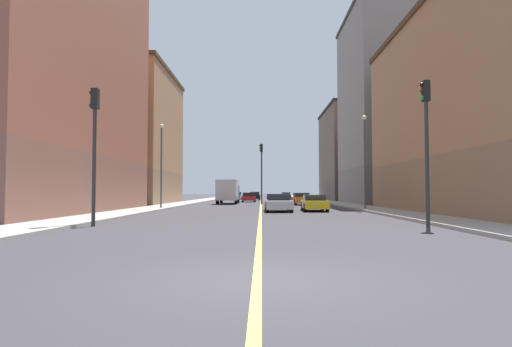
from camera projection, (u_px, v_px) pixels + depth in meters
ground_plane at (257, 280)px, 7.21m from camera, size 400.00×400.00×0.00m
sidewalk_left at (328, 202)px, 56.05m from camera, size 2.81×168.00×0.15m
sidewalk_right at (194, 202)px, 56.29m from camera, size 2.81×168.00×0.15m
lane_center_stripe at (261, 202)px, 56.17m from camera, size 0.16×154.00×0.01m
building_left_near at (505, 107)px, 27.29m from camera, size 11.22×24.27×13.85m
building_left_mid at (395, 108)px, 49.64m from camera, size 11.22×15.12×22.65m
building_left_far at (360, 154)px, 67.62m from camera, size 11.22×16.50×14.72m
building_right_corner at (25, 36)px, 28.34m from camera, size 11.22×21.60×23.80m
building_right_midblock at (123, 138)px, 48.48m from camera, size 11.22×15.53×15.21m
traffic_light_left_near at (426, 132)px, 18.09m from camera, size 0.40×0.32×6.28m
traffic_light_right_near at (94, 137)px, 18.28m from camera, size 0.40×0.32×5.98m
traffic_light_median_far at (261, 166)px, 47.96m from camera, size 0.40×0.32×6.88m
street_lamp_left_near at (365, 152)px, 33.06m from camera, size 0.36×0.36×7.31m
street_lamp_right_near at (161, 157)px, 34.66m from camera, size 0.36×0.36×6.90m
car_red at (249, 197)px, 58.61m from camera, size 2.01×4.43×1.30m
car_silver at (278, 203)px, 31.29m from camera, size 2.00×4.53×1.30m
car_white at (237, 196)px, 76.72m from camera, size 1.95×4.47×1.33m
car_yellow at (314, 203)px, 32.05m from camera, size 1.88×4.54×1.22m
car_black at (255, 196)px, 70.99m from camera, size 1.92×4.26×1.38m
car_blue at (286, 196)px, 76.76m from camera, size 1.87×4.26×1.27m
car_orange at (301, 199)px, 46.31m from camera, size 1.91×4.58×1.32m
box_truck at (228, 191)px, 50.23m from camera, size 2.41×7.47×2.80m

